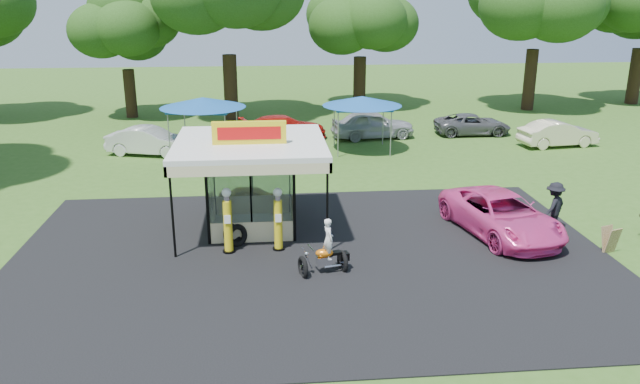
# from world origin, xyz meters

# --- Properties ---
(ground) EXTENTS (120.00, 120.00, 0.00)m
(ground) POSITION_xyz_m (0.00, 0.00, 0.00)
(ground) COLOR #33581B
(ground) RESTS_ON ground
(asphalt_apron) EXTENTS (20.00, 14.00, 0.04)m
(asphalt_apron) POSITION_xyz_m (0.00, 2.00, 0.02)
(asphalt_apron) COLOR black
(asphalt_apron) RESTS_ON ground
(gas_station_kiosk) EXTENTS (5.40, 5.40, 4.18)m
(gas_station_kiosk) POSITION_xyz_m (-2.00, 4.99, 1.78)
(gas_station_kiosk) COLOR white
(gas_station_kiosk) RESTS_ON ground
(gas_pump_left) EXTENTS (0.43, 0.43, 2.32)m
(gas_pump_left) POSITION_xyz_m (-2.78, 2.71, 1.11)
(gas_pump_left) COLOR black
(gas_pump_left) RESTS_ON ground
(gas_pump_right) EXTENTS (0.42, 0.42, 2.25)m
(gas_pump_right) POSITION_xyz_m (-1.09, 2.78, 1.08)
(gas_pump_right) COLOR black
(gas_pump_right) RESTS_ON ground
(motorcycle) EXTENTS (1.66, 1.10, 1.89)m
(motorcycle) POSITION_xyz_m (0.36, 0.82, 0.73)
(motorcycle) COLOR black
(motorcycle) RESTS_ON ground
(spare_tires) EXTENTS (1.01, 0.95, 0.83)m
(spare_tires) POSITION_xyz_m (-2.59, 3.36, 0.40)
(spare_tires) COLOR black
(spare_tires) RESTS_ON ground
(a_frame_sign) EXTENTS (0.55, 0.60, 0.91)m
(a_frame_sign) POSITION_xyz_m (10.12, 1.54, 0.46)
(a_frame_sign) COLOR #593819
(a_frame_sign) RESTS_ON ground
(kiosk_car) EXTENTS (2.82, 1.13, 0.96)m
(kiosk_car) POSITION_xyz_m (-2.00, 7.20, 0.48)
(kiosk_car) COLOR yellow
(kiosk_car) RESTS_ON ground
(pink_sedan) EXTENTS (3.62, 5.92, 1.53)m
(pink_sedan) POSITION_xyz_m (7.03, 3.51, 0.77)
(pink_sedan) COLOR #EE4096
(pink_sedan) RESTS_ON ground
(spectator_east_a) EXTENTS (1.39, 1.31, 1.88)m
(spectator_east_a) POSITION_xyz_m (9.08, 3.68, 0.94)
(spectator_east_a) COLOR black
(spectator_east_a) RESTS_ON ground
(bg_car_a) EXTENTS (4.87, 2.80, 1.52)m
(bg_car_a) POSITION_xyz_m (-7.70, 16.79, 0.76)
(bg_car_a) COLOR silver
(bg_car_a) RESTS_ON ground
(bg_car_b) EXTENTS (5.55, 3.57, 1.50)m
(bg_car_b) POSITION_xyz_m (-0.25, 19.61, 0.75)
(bg_car_b) COLOR #B6150E
(bg_car_b) RESTS_ON ground
(bg_car_c) EXTENTS (5.17, 2.61, 1.69)m
(bg_car_c) POSITION_xyz_m (5.13, 19.66, 0.85)
(bg_car_c) COLOR #A4A4A9
(bg_car_c) RESTS_ON ground
(bg_car_d) EXTENTS (4.69, 2.20, 1.30)m
(bg_car_d) POSITION_xyz_m (11.51, 20.11, 0.65)
(bg_car_d) COLOR #515153
(bg_car_d) RESTS_ON ground
(bg_car_e) EXTENTS (4.65, 2.15, 1.48)m
(bg_car_e) POSITION_xyz_m (15.40, 16.62, 0.74)
(bg_car_e) COLOR beige
(bg_car_e) RESTS_ON ground
(tent_west) EXTENTS (4.56, 4.56, 3.19)m
(tent_west) POSITION_xyz_m (-4.66, 16.26, 2.88)
(tent_west) COLOR gray
(tent_west) RESTS_ON ground
(tent_east) EXTENTS (4.38, 4.38, 3.06)m
(tent_east) POSITION_xyz_m (3.95, 16.63, 2.77)
(tent_east) COLOR gray
(tent_east) RESTS_ON ground
(oak_far_b) EXTENTS (7.81, 7.81, 9.31)m
(oak_far_b) POSITION_xyz_m (-10.77, 27.94, 5.94)
(oak_far_b) COLOR black
(oak_far_b) RESTS_ON ground
(oak_far_c) EXTENTS (10.67, 10.67, 12.58)m
(oak_far_c) POSITION_xyz_m (-3.66, 26.55, 7.98)
(oak_far_c) COLOR black
(oak_far_c) RESTS_ON ground
(oak_far_d) EXTENTS (8.93, 8.93, 10.63)m
(oak_far_d) POSITION_xyz_m (6.00, 30.64, 6.78)
(oak_far_d) COLOR black
(oak_far_d) RESTS_ON ground
(oak_far_e) EXTENTS (10.49, 10.49, 12.49)m
(oak_far_e) POSITION_xyz_m (18.53, 28.26, 7.97)
(oak_far_e) COLOR black
(oak_far_e) RESTS_ON ground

